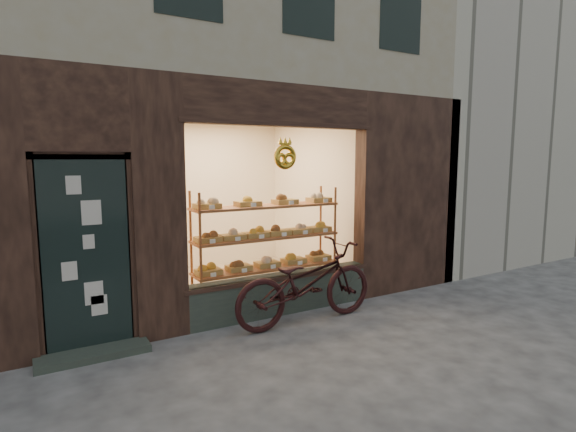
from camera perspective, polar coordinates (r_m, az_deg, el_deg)
ground at (r=4.54m, az=7.97°, el=-20.72°), size 90.00×90.00×0.00m
neighbor_right at (r=15.06m, az=24.97°, el=15.70°), size 12.00×7.00×9.00m
display_shelf at (r=6.53m, az=-2.68°, el=-3.86°), size 2.20×0.45×1.70m
bicycle at (r=5.88m, az=2.31°, el=-8.48°), size 2.03×0.72×1.06m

